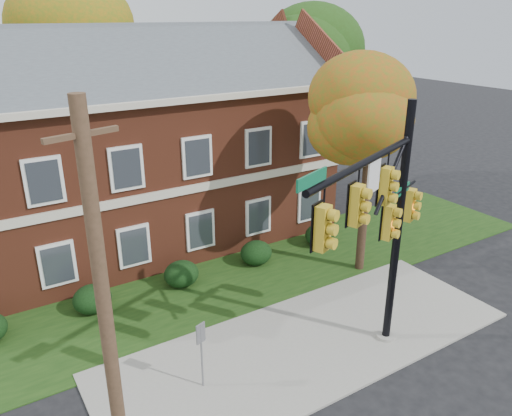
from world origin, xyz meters
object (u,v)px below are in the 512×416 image
traffic_signal (382,216)px  sign_post (201,345)px  hedge_left (92,299)px  hedge_center (181,274)px  apartment_building (127,137)px  tree_right_rear (317,53)px  tree_far_rear (98,38)px  utility_pole (106,320)px  hedge_far_right (320,235)px  tree_near_right (379,112)px  hedge_right (256,253)px

traffic_signal → sign_post: size_ratio=3.63×
hedge_left → traffic_signal: size_ratio=0.18×
hedge_center → apartment_building: bearing=90.0°
tree_right_rear → sign_post: tree_right_rear is taller
tree_right_rear → sign_post: size_ratio=4.84×
hedge_left → tree_far_rear: bearing=69.7°
utility_pole → hedge_left: bearing=64.9°
hedge_center → traffic_signal: bearing=-68.0°
hedge_far_right → utility_pole: utility_pole is taller
apartment_building → hedge_center: (0.00, -5.25, -4.46)m
tree_near_right → sign_post: 10.87m
hedge_center → tree_far_rear: size_ratio=0.12×
hedge_left → utility_pole: bearing=-99.8°
apartment_building → tree_far_rear: 8.84m
tree_right_rear → sign_post: 18.92m
tree_near_right → traffic_signal: (-4.24, -4.56, -1.73)m
apartment_building → hedge_left: 7.73m
utility_pole → sign_post: utility_pole is taller
hedge_far_right → hedge_right: bearing=180.0°
hedge_center → utility_pole: bearing=-122.1°
hedge_center → utility_pole: size_ratio=0.16×
tree_far_rear → traffic_signal: size_ratio=1.45×
utility_pole → tree_far_rear: bearing=58.1°
apartment_building → sign_post: (-1.89, -10.95, -3.50)m
hedge_far_right → tree_right_rear: 10.66m
hedge_left → hedge_far_right: 10.50m
hedge_far_right → tree_near_right: tree_near_right is taller
hedge_center → sign_post: bearing=-108.4°
tree_near_right → tree_right_rear: tree_right_rear is taller
hedge_right → sign_post: bearing=-133.4°
hedge_center → hedge_far_right: (7.00, 0.00, 0.00)m
hedge_far_right → tree_far_rear: 16.51m
tree_near_right → utility_pole: 13.18m
hedge_center → traffic_signal: traffic_signal is taller
apartment_building → hedge_right: bearing=-56.3°
hedge_center → tree_far_rear: tree_far_rear is taller
hedge_center → traffic_signal: (2.98, -7.39, 4.41)m
tree_near_right → sign_post: tree_near_right is taller
tree_right_rear → hedge_right: bearing=-142.0°
hedge_center → tree_right_rear: size_ratio=0.13×
hedge_far_right → traffic_signal: traffic_signal is taller
apartment_building → tree_far_rear: size_ratio=1.63×
hedge_right → utility_pole: (-8.33, -7.70, 4.01)m
hedge_center → tree_right_rear: 14.94m
apartment_building → tree_far_rear: bearing=80.3°
hedge_right → utility_pole: size_ratio=0.16×
tree_right_rear → hedge_left: bearing=-157.6°
traffic_signal → hedge_left: bearing=109.4°
hedge_right → hedge_left: bearing=180.0°
hedge_right → utility_pole: utility_pole is taller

